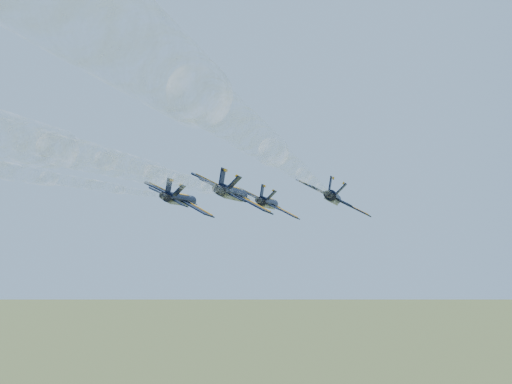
% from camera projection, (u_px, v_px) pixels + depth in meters
% --- Properties ---
extents(jet_lead, '(10.48, 14.72, 5.20)m').
position_uv_depth(jet_lead, '(268.00, 203.00, 102.12)').
color(jet_lead, black).
extents(jet_left, '(10.48, 14.72, 5.20)m').
position_uv_depth(jet_left, '(181.00, 199.00, 91.90)').
color(jet_left, black).
extents(jet_right, '(10.48, 14.72, 5.20)m').
position_uv_depth(jet_right, '(333.00, 198.00, 88.85)').
color(jet_right, black).
extents(jet_slot, '(10.48, 14.72, 5.20)m').
position_uv_depth(jet_slot, '(233.00, 193.00, 78.85)').
color(jet_slot, black).
extents(smoke_trail_lead, '(3.71, 78.99, 3.05)m').
position_uv_depth(smoke_trail_lead, '(124.00, 157.00, 43.36)').
color(smoke_trail_lead, white).
extents(smoke_trail_right, '(3.71, 78.99, 3.05)m').
position_uv_depth(smoke_trail_right, '(253.00, 122.00, 30.08)').
color(smoke_trail_right, white).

